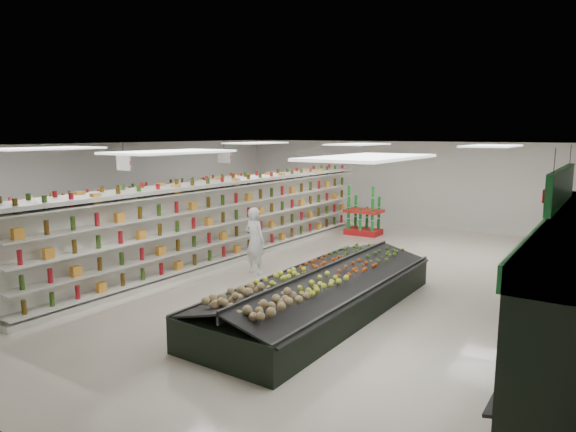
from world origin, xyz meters
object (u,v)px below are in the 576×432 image
Objects in this scene: produce_island at (321,292)px; soda_endcap at (364,213)px; gondola_left at (147,221)px; shopper_main at (255,241)px; gondola_center at (229,223)px; shopper_background at (239,209)px.

produce_island is 8.17m from soda_endcap.
produce_island is 3.93× the size of soda_endcap.
shopper_main is (4.43, -0.42, -0.03)m from gondola_left.
gondola_center reaches higher than gondola_left.
produce_island is at bearing -70.82° from soda_endcap.
gondola_center is at bearing 150.98° from produce_island.
gondola_left is 5.85× the size of shopper_background.
shopper_main is at bearing -150.82° from shopper_background.
shopper_background is (1.17, 3.04, 0.07)m from gondola_left.
gondola_center is 5.56m from soda_endcap.
produce_island is 7.89m from shopper_background.
gondola_left reaches higher than shopper_main.
gondola_center reaches higher than shopper_main.
produce_island is (7.23, -2.00, -0.46)m from gondola_left.
shopper_main is at bearing -27.03° from gondola_center.
soda_endcap is 0.93× the size of shopper_main.
shopper_background is at bearing -38.80° from shopper_main.
shopper_main is (-2.80, 1.57, 0.43)m from produce_island.
produce_island is 3.65× the size of shopper_main.
gondola_center is 7.62× the size of shopper_main.
soda_endcap is 0.83× the size of shopper_background.
produce_island is 3.24m from shopper_main.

